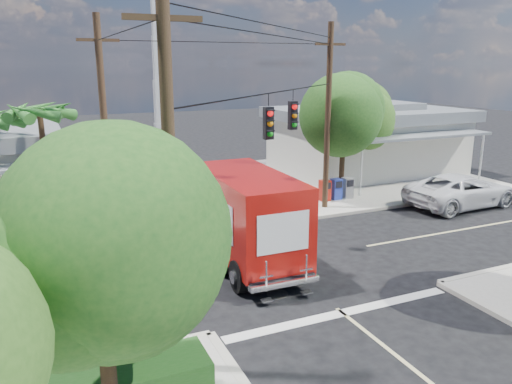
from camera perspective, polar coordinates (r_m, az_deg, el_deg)
ground at (r=18.69m, az=2.51°, el=-7.96°), size 120.00×120.00×0.00m
sidewalk_ne at (r=33.01m, az=11.10°, el=1.85°), size 14.12×14.12×0.14m
road_markings at (r=17.49m, az=4.68°, el=-9.61°), size 32.00×32.00×0.01m
building_ne at (r=34.41m, az=12.48°, el=6.10°), size 11.80×10.20×4.50m
radio_tower at (r=36.42m, az=-11.05°, el=11.87°), size 0.80×0.80×17.00m
tree_sw_front at (r=8.42m, az=-17.56°, el=-5.60°), size 3.88×3.78×6.03m
tree_ne_front at (r=26.87m, az=10.13°, el=9.21°), size 4.21×4.14×6.66m
tree_ne_back at (r=30.20m, az=11.89°, el=8.58°), size 3.77×3.66×5.82m
palm_nw_front at (r=23.05m, az=-23.46°, el=8.11°), size 3.01×3.08×5.59m
utility_poles at (r=18.29m, az=-4.06°, el=6.73°), size 12.00×10.68×9.00m
vending_boxes at (r=26.70m, az=9.14°, el=0.33°), size 1.90×0.50×1.10m
delivery_truck at (r=18.44m, az=-1.75°, el=-2.55°), size 2.64×7.92×3.40m
parked_car at (r=27.56m, az=22.41°, el=0.18°), size 6.20×3.10×1.69m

